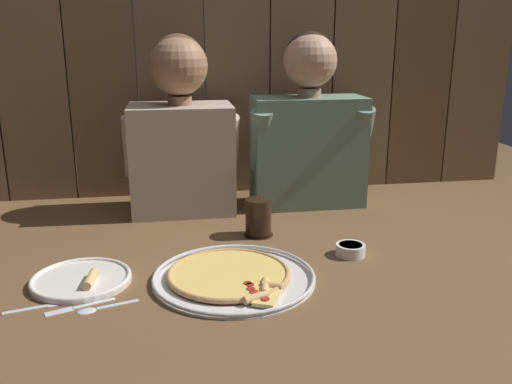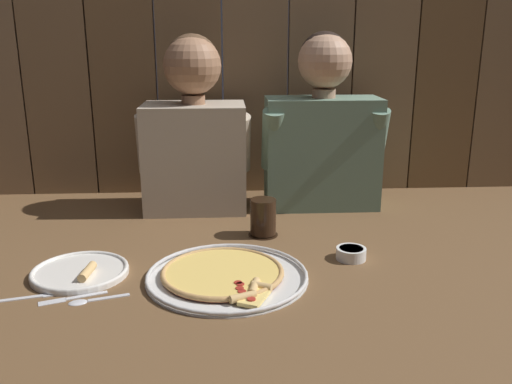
{
  "view_description": "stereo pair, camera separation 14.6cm",
  "coord_description": "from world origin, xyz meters",
  "px_view_note": "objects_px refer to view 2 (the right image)",
  "views": [
    {
      "loc": [
        -0.26,
        -1.3,
        0.59
      ],
      "look_at": [
        -0.04,
        0.1,
        0.18
      ],
      "focal_mm": 38.16,
      "sensor_mm": 36.0,
      "label": 1
    },
    {
      "loc": [
        -0.12,
        -1.32,
        0.59
      ],
      "look_at": [
        -0.04,
        0.1,
        0.18
      ],
      "focal_mm": 38.16,
      "sensor_mm": 36.0,
      "label": 2
    }
  ],
  "objects_px": {
    "diner_right": "(323,128)",
    "dipping_bowl": "(351,253)",
    "diner_left": "(194,130)",
    "drinking_glass": "(263,218)",
    "pizza_tray": "(226,275)",
    "dinner_plate": "(80,271)"
  },
  "relations": [
    {
      "from": "pizza_tray",
      "to": "diner_right",
      "type": "distance_m",
      "value": 0.74
    },
    {
      "from": "pizza_tray",
      "to": "dinner_plate",
      "type": "relative_size",
      "value": 1.67
    },
    {
      "from": "pizza_tray",
      "to": "diner_left",
      "type": "height_order",
      "value": "diner_left"
    },
    {
      "from": "dinner_plate",
      "to": "diner_right",
      "type": "xyz_separation_m",
      "value": [
        0.72,
        0.55,
        0.27
      ]
    },
    {
      "from": "drinking_glass",
      "to": "dipping_bowl",
      "type": "relative_size",
      "value": 1.4
    },
    {
      "from": "pizza_tray",
      "to": "drinking_glass",
      "type": "distance_m",
      "value": 0.33
    },
    {
      "from": "diner_left",
      "to": "drinking_glass",
      "type": "bearing_deg",
      "value": -53.57
    },
    {
      "from": "dipping_bowl",
      "to": "diner_right",
      "type": "bearing_deg",
      "value": 90.05
    },
    {
      "from": "dinner_plate",
      "to": "diner_left",
      "type": "bearing_deg",
      "value": 63.89
    },
    {
      "from": "drinking_glass",
      "to": "dinner_plate",
      "type": "bearing_deg",
      "value": -152.02
    },
    {
      "from": "dinner_plate",
      "to": "dipping_bowl",
      "type": "height_order",
      "value": "dinner_plate"
    },
    {
      "from": "diner_left",
      "to": "diner_right",
      "type": "height_order",
      "value": "diner_right"
    },
    {
      "from": "pizza_tray",
      "to": "diner_right",
      "type": "bearing_deg",
      "value": 60.08
    },
    {
      "from": "dipping_bowl",
      "to": "pizza_tray",
      "type": "bearing_deg",
      "value": -163.04
    },
    {
      "from": "diner_right",
      "to": "dipping_bowl",
      "type": "bearing_deg",
      "value": -89.95
    },
    {
      "from": "pizza_tray",
      "to": "dipping_bowl",
      "type": "distance_m",
      "value": 0.36
    },
    {
      "from": "pizza_tray",
      "to": "dinner_plate",
      "type": "distance_m",
      "value": 0.38
    },
    {
      "from": "diner_right",
      "to": "drinking_glass",
      "type": "bearing_deg",
      "value": -127.75
    },
    {
      "from": "diner_left",
      "to": "dinner_plate",
      "type": "bearing_deg",
      "value": -116.11
    },
    {
      "from": "pizza_tray",
      "to": "drinking_glass",
      "type": "xyz_separation_m",
      "value": [
        0.12,
        0.3,
        0.05
      ]
    },
    {
      "from": "drinking_glass",
      "to": "dipping_bowl",
      "type": "distance_m",
      "value": 0.3
    },
    {
      "from": "diner_left",
      "to": "pizza_tray",
      "type": "bearing_deg",
      "value": -80.38
    }
  ]
}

